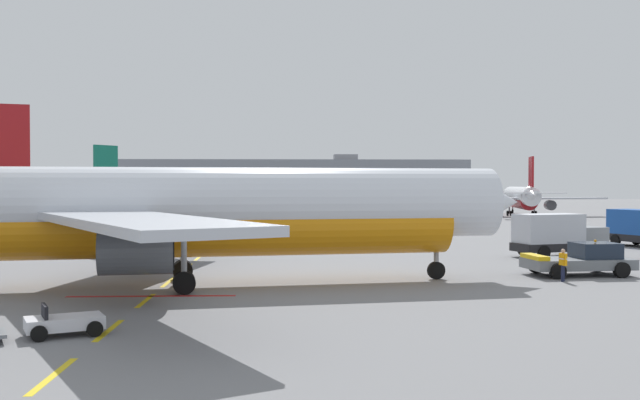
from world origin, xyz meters
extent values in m
plane|color=slate|center=(40.00, 40.00, 0.00)|extent=(400.00, 400.00, 0.00)
cube|color=yellow|center=(18.00, 7.63, 0.00)|extent=(0.24, 4.00, 0.01)
cube|color=yellow|center=(18.00, 13.92, 0.00)|extent=(0.24, 4.00, 0.01)
cube|color=yellow|center=(18.00, 20.70, 0.00)|extent=(0.24, 4.00, 0.01)
cube|color=yellow|center=(18.00, 26.92, 0.00)|extent=(0.24, 4.00, 0.01)
cube|color=yellow|center=(18.00, 34.18, 0.00)|extent=(0.24, 4.00, 0.01)
cube|color=yellow|center=(18.00, 40.14, 0.00)|extent=(0.24, 4.00, 0.01)
cube|color=yellow|center=(18.00, 47.28, 0.00)|extent=(0.24, 4.00, 0.01)
cube|color=yellow|center=(18.00, 53.02, 0.00)|extent=(0.24, 4.00, 0.01)
cube|color=yellow|center=(18.00, 58.56, 0.00)|extent=(0.24, 4.00, 0.01)
cube|color=yellow|center=(18.00, 65.61, 0.00)|extent=(0.24, 4.00, 0.01)
cube|color=yellow|center=(18.00, 72.10, 0.00)|extent=(0.24, 4.00, 0.01)
cube|color=yellow|center=(18.00, 78.59, 0.00)|extent=(0.24, 4.00, 0.01)
cube|color=yellow|center=(18.00, 84.15, 0.00)|extent=(0.24, 4.00, 0.01)
cube|color=#B21414|center=(18.00, 22.00, 0.00)|extent=(8.00, 0.40, 0.01)
cylinder|color=silver|center=(21.01, 25.66, 4.30)|extent=(30.32, 8.49, 3.80)
cylinder|color=orange|center=(21.01, 25.66, 3.26)|extent=(24.74, 7.31, 3.50)
cone|color=silver|center=(35.88, 28.03, 4.30)|extent=(4.04, 4.23, 3.72)
cube|color=#192333|center=(34.84, 27.86, 4.97)|extent=(2.03, 3.07, 0.60)
cube|color=#B7BCC6|center=(15.75, 33.43, 3.83)|extent=(7.75, 17.58, 0.36)
cube|color=#B7BCC6|center=(18.43, 16.64, 3.83)|extent=(12.29, 17.24, 0.36)
cylinder|color=#4C4F54|center=(16.08, 30.45, 2.38)|extent=(3.49, 2.58, 2.10)
cylinder|color=black|center=(17.66, 30.70, 2.38)|extent=(0.40, 1.78, 1.79)
cylinder|color=#4C4F54|center=(17.81, 19.58, 2.38)|extent=(3.49, 2.58, 2.10)
cylinder|color=black|center=(19.39, 19.83, 2.38)|extent=(0.40, 1.78, 1.79)
cylinder|color=gray|center=(32.77, 27.53, 1.83)|extent=(0.28, 0.28, 2.67)
cylinder|color=black|center=(32.77, 27.53, 0.50)|extent=(1.02, 0.43, 0.99)
cylinder|color=gray|center=(18.63, 27.92, 1.86)|extent=(0.28, 0.28, 2.61)
cylinder|color=black|center=(18.57, 28.26, 0.55)|extent=(1.14, 0.52, 1.10)
cylinder|color=black|center=(18.69, 27.57, 0.55)|extent=(1.14, 0.52, 1.10)
cylinder|color=gray|center=(19.45, 22.78, 1.86)|extent=(0.28, 0.28, 2.61)
cylinder|color=black|center=(19.39, 23.13, 0.55)|extent=(1.14, 0.52, 1.10)
cylinder|color=black|center=(19.50, 22.43, 0.55)|extent=(1.14, 0.52, 1.10)
cube|color=slate|center=(41.36, 28.90, 0.70)|extent=(6.25, 3.38, 0.60)
cube|color=#192333|center=(42.43, 29.01, 1.45)|extent=(2.60, 2.36, 0.90)
cube|color=yellow|center=(38.73, 28.64, 1.12)|extent=(0.95, 2.58, 0.24)
sphere|color=orange|center=(42.43, 29.01, 2.00)|extent=(0.16, 0.16, 0.16)
cylinder|color=black|center=(39.59, 27.32, 0.45)|extent=(0.94, 0.49, 0.90)
cylinder|color=black|center=(39.31, 30.11, 0.45)|extent=(0.94, 0.49, 0.90)
cylinder|color=black|center=(43.41, 27.70, 0.45)|extent=(0.94, 0.49, 0.90)
cylinder|color=black|center=(43.13, 30.49, 0.45)|extent=(0.94, 0.49, 0.90)
cylinder|color=silver|center=(8.50, 87.90, 3.57)|extent=(16.80, 22.32, 3.15)
cylinder|color=#0F604C|center=(8.50, 87.90, 2.70)|extent=(13.95, 18.36, 2.90)
cone|color=silver|center=(15.60, 98.17, 3.57)|extent=(4.19, 4.14, 3.09)
cone|color=silver|center=(1.07, 77.16, 3.96)|extent=(4.18, 4.39, 2.68)
cube|color=#192333|center=(15.11, 97.45, 4.12)|extent=(2.70, 2.44, 0.50)
cube|color=#0F604C|center=(1.89, 78.36, 7.63)|extent=(2.32, 3.17, 4.98)
cube|color=silver|center=(-0.62, 79.39, 4.20)|extent=(5.87, 5.20, 0.20)
cube|color=silver|center=(3.75, 76.37, 4.20)|extent=(5.87, 5.20, 0.20)
cube|color=#B7BCC6|center=(0.83, 89.21, 3.17)|extent=(11.51, 13.74, 0.30)
cube|color=#B7BCC6|center=(12.42, 81.18, 3.17)|extent=(14.65, 7.58, 0.30)
cylinder|color=#4C4F54|center=(2.80, 87.69, 1.97)|extent=(2.94, 3.17, 1.74)
cylinder|color=black|center=(3.56, 88.78, 1.97)|extent=(1.27, 0.92, 1.48)
cylinder|color=#4C4F54|center=(10.31, 82.50, 1.97)|extent=(2.94, 3.17, 1.74)
cylinder|color=black|center=(11.06, 83.59, 1.97)|extent=(1.27, 0.92, 1.48)
cylinder|color=gray|center=(14.12, 96.02, 1.52)|extent=(0.23, 0.23, 2.21)
cylinder|color=black|center=(14.12, 96.02, 0.41)|extent=(0.66, 0.81, 0.82)
cylinder|color=gray|center=(5.78, 87.77, 1.54)|extent=(0.23, 0.23, 2.16)
cylinder|color=black|center=(5.55, 87.93, 0.46)|extent=(0.76, 0.92, 0.91)
cylinder|color=black|center=(6.02, 87.60, 0.46)|extent=(0.76, 0.92, 0.91)
cylinder|color=gray|center=(9.33, 85.31, 1.54)|extent=(0.23, 0.23, 2.16)
cylinder|color=black|center=(9.09, 85.48, 0.46)|extent=(0.76, 0.92, 0.91)
cylinder|color=black|center=(9.57, 85.15, 0.46)|extent=(0.76, 0.92, 0.91)
cylinder|color=silver|center=(13.35, 55.09, 4.31)|extent=(30.05, 12.04, 3.81)
cylinder|color=maroon|center=(13.35, 55.09, 3.26)|extent=(24.57, 10.19, 3.51)
cone|color=silver|center=(27.85, 59.28, 4.31)|extent=(4.41, 4.56, 3.73)
cube|color=#192333|center=(26.84, 58.99, 4.98)|extent=(2.33, 3.19, 0.60)
cube|color=maroon|center=(-0.13, 51.19, 9.22)|extent=(4.34, 1.57, 6.02)
cube|color=#B7BCC6|center=(7.16, 62.17, 3.83)|extent=(5.74, 17.28, 0.36)
cube|color=#B7BCC6|center=(11.89, 45.80, 3.83)|extent=(13.80, 16.68, 0.36)
cylinder|color=#4C4F54|center=(7.85, 59.24, 2.38)|extent=(3.67, 2.91, 2.11)
cylinder|color=black|center=(9.39, 59.68, 2.38)|extent=(0.61, 1.75, 1.79)
cylinder|color=#4C4F54|center=(10.91, 48.64, 2.38)|extent=(3.67, 2.91, 2.11)
cylinder|color=black|center=(12.45, 49.09, 2.38)|extent=(0.61, 1.75, 1.79)
cylinder|color=gray|center=(24.81, 58.41, 1.83)|extent=(0.28, 0.28, 2.67)
cylinder|color=black|center=(24.81, 58.41, 0.50)|extent=(1.03, 0.55, 0.99)
cylinder|color=gray|center=(10.70, 57.04, 1.86)|extent=(0.28, 0.28, 2.62)
cylinder|color=black|center=(10.60, 57.37, 0.55)|extent=(1.16, 0.64, 1.10)
cylinder|color=black|center=(10.80, 56.70, 0.55)|extent=(1.16, 0.64, 1.10)
cylinder|color=gray|center=(12.15, 52.03, 1.86)|extent=(0.28, 0.28, 2.62)
cylinder|color=black|center=(12.05, 52.37, 0.55)|extent=(1.16, 0.64, 1.10)
cylinder|color=black|center=(12.25, 51.69, 0.55)|extent=(1.16, 0.64, 1.10)
cylinder|color=white|center=(63.61, 108.88, 3.36)|extent=(6.82, 23.70, 2.97)
cylinder|color=maroon|center=(63.61, 108.88, 2.55)|extent=(5.86, 19.35, 2.73)
cone|color=white|center=(65.55, 120.49, 3.36)|extent=(3.32, 3.18, 2.91)
cone|color=white|center=(61.57, 96.73, 3.73)|extent=(3.03, 3.66, 2.53)
cube|color=#192333|center=(65.42, 119.68, 3.88)|extent=(2.40, 1.60, 0.47)
cube|color=maroon|center=(61.80, 98.08, 7.19)|extent=(0.85, 3.44, 4.69)
cube|color=white|center=(59.24, 97.96, 3.96)|extent=(5.35, 3.29, 0.19)
cube|color=white|center=(64.18, 97.13, 3.96)|extent=(5.35, 3.29, 0.19)
cube|color=#B7BCC6|center=(56.54, 106.91, 2.99)|extent=(13.46, 9.69, 0.28)
cube|color=#B7BCC6|center=(69.65, 104.72, 2.99)|extent=(13.74, 5.96, 0.28)
cylinder|color=#4C4F54|center=(58.83, 106.41, 1.86)|extent=(2.03, 2.74, 1.64)
cylinder|color=black|center=(59.04, 107.64, 1.86)|extent=(1.39, 0.32, 1.40)
cylinder|color=#4C4F54|center=(67.32, 104.99, 1.86)|extent=(2.03, 2.74, 1.64)
cylinder|color=black|center=(67.52, 106.22, 1.86)|extent=(1.39, 0.32, 1.40)
cylinder|color=gray|center=(65.14, 118.06, 1.43)|extent=(0.22, 0.22, 2.08)
cylinder|color=black|center=(65.14, 118.06, 0.39)|extent=(0.34, 0.80, 0.77)
cylinder|color=gray|center=(61.34, 107.67, 1.45)|extent=(0.22, 0.22, 2.04)
cylinder|color=black|center=(61.07, 107.72, 0.43)|extent=(0.41, 0.89, 0.86)
cylinder|color=black|center=(61.61, 107.63, 0.43)|extent=(0.41, 0.89, 0.86)
cylinder|color=gray|center=(65.35, 107.00, 1.45)|extent=(0.22, 0.22, 2.04)
cylinder|color=black|center=(65.08, 107.05, 0.43)|extent=(0.41, 0.89, 0.86)
cylinder|color=black|center=(65.62, 106.96, 0.43)|extent=(0.41, 0.89, 0.86)
cube|color=#194799|center=(54.27, 48.11, 2.09)|extent=(3.92, 5.30, 2.10)
cylinder|color=black|center=(54.95, 49.71, 0.48)|extent=(0.60, 1.00, 0.96)
cylinder|color=black|center=(52.70, 48.87, 0.48)|extent=(0.60, 1.00, 0.96)
cube|color=black|center=(44.41, 39.88, 0.74)|extent=(7.39, 4.30, 0.60)
cube|color=gray|center=(46.62, 40.54, 1.59)|extent=(2.94, 2.89, 1.10)
cube|color=#192333|center=(47.73, 40.87, 1.69)|extent=(0.61, 1.86, 0.64)
cube|color=#B7BCC6|center=(43.47, 39.60, 2.09)|extent=(5.25, 3.66, 2.10)
cylinder|color=black|center=(46.21, 41.67, 0.48)|extent=(1.00, 0.54, 0.96)
cylinder|color=black|center=(46.90, 39.37, 0.48)|extent=(1.00, 0.54, 0.96)
cylinder|color=black|center=(41.92, 40.39, 0.48)|extent=(1.00, 0.54, 0.96)
cylinder|color=black|center=(42.61, 38.09, 0.48)|extent=(1.00, 0.54, 0.96)
cube|color=silver|center=(16.67, 13.05, 0.46)|extent=(2.95, 2.35, 0.44)
cube|color=black|center=(16.08, 12.78, 0.86)|extent=(0.57, 1.07, 0.56)
cylinder|color=black|center=(17.21, 14.06, 0.28)|extent=(0.58, 0.39, 0.56)
cylinder|color=black|center=(17.79, 12.79, 0.28)|extent=(0.58, 0.39, 0.56)
cylinder|color=black|center=(15.55, 13.31, 0.28)|extent=(0.58, 0.39, 0.56)
cylinder|color=black|center=(16.13, 12.04, 0.28)|extent=(0.58, 0.39, 0.56)
cylinder|color=#191E38|center=(39.44, 26.24, 0.44)|extent=(0.16, 0.16, 0.88)
cylinder|color=#191E38|center=(39.57, 26.44, 0.44)|extent=(0.16, 0.16, 0.88)
cube|color=orange|center=(39.51, 26.34, 1.21)|extent=(0.30, 0.54, 0.66)
cube|color=silver|center=(39.51, 26.34, 1.25)|extent=(0.31, 0.55, 0.06)
sphere|color=tan|center=(39.51, 26.34, 1.66)|extent=(0.24, 0.24, 0.24)
cylinder|color=orange|center=(39.52, 26.03, 1.25)|extent=(0.09, 0.09, 0.60)
cylinder|color=orange|center=(39.50, 26.65, 1.25)|extent=(0.09, 0.09, 0.60)
cube|color=gray|center=(26.21, 174.98, 5.66)|extent=(85.54, 21.90, 11.32)
cube|color=#192333|center=(26.21, 163.97, 6.22)|extent=(78.69, 0.12, 4.07)
cube|color=gray|center=(39.04, 174.98, 12.12)|extent=(6.00, 5.00, 1.60)
camera|label=1|loc=(24.57, -12.80, 5.33)|focal=40.98mm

